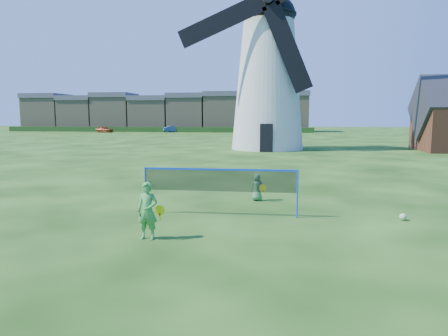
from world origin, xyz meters
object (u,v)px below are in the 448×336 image
Objects in this scene: play_ball at (403,217)px; car_right at (173,129)px; windmill at (268,73)px; badminton_net at (220,181)px; player_boy at (257,187)px; player_girl at (148,211)px; car_left at (104,129)px.

car_right is (-24.29, 65.91, 0.49)m from play_ball.
windmill is at bearing 100.19° from play_ball.
badminton_net is at bearing 171.41° from car_right.
player_boy is 0.29× the size of car_right.
player_girl is 7.89m from play_ball.
player_girl is (-1.52, -2.83, -0.38)m from badminton_net.
windmill reaches higher than player_girl.
player_boy is at bearing 172.91° from car_right.
badminton_net is 5.87m from play_ball.
car_left is 0.96× the size of car_right.
play_ball is at bearing -133.30° from car_left.
play_ball is at bearing -79.81° from windmill.
car_right reaches higher than car_left.
windmill is at bearing 88.04° from badminton_net.
badminton_net reaches higher than car_left.
windmill is 48.21m from car_left.
windmill is 14.07× the size of player_girl.
badminton_net is (-0.93, -27.08, -6.13)m from windmill.
play_ball is (4.67, -2.41, -0.41)m from player_boy.
car_right is at bearing -71.65° from player_boy.
car_right is at bearing 105.67° from badminton_net.
badminton_net is at bearing -179.15° from play_ball.
play_ball is at bearing 0.85° from badminton_net.
badminton_net is 2.80m from player_boy.
car_right is at bearing 106.73° from player_girl.
badminton_net reaches higher than play_ball.
play_ball is at bearing 24.61° from player_girl.
player_boy is (1.11, 2.50, -0.62)m from badminton_net.
player_boy is (2.64, 5.32, -0.24)m from player_girl.
play_ball is (7.30, 2.91, -0.65)m from player_girl.
car_left is (-32.02, 35.41, -6.67)m from windmill.
car_left reaches higher than play_ball.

